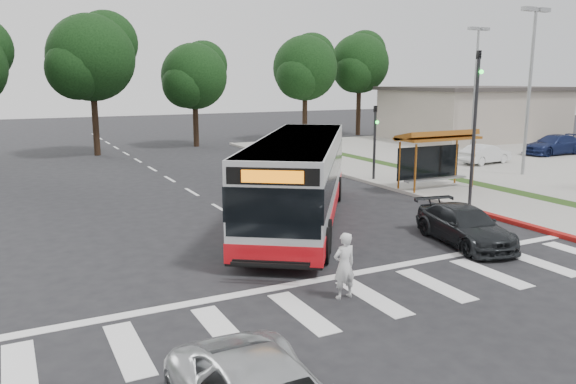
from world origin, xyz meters
TOP-DOWN VIEW (x-y plane):
  - ground at (0.00, 0.00)m, footprint 140.00×140.00m
  - sidewalk_east at (11.00, 8.00)m, footprint 4.00×40.00m
  - curb_east at (9.00, 8.00)m, footprint 0.30×40.00m
  - curb_east_red at (9.00, -2.00)m, footprint 0.32×6.00m
  - parking_lot at (23.00, 10.00)m, footprint 18.00×36.00m
  - commercial_building at (30.00, 22.00)m, footprint 14.00×10.00m
  - building_roof_cap at (30.00, 22.00)m, footprint 14.60×10.60m
  - crosswalk_ladder at (0.00, -5.00)m, footprint 18.00×2.60m
  - bus_shelter at (10.80, 5.10)m, footprint 4.20×1.60m
  - traffic_signal_ne_tall at (9.60, 1.49)m, footprint 0.18×0.37m
  - traffic_signal_ne_short at (9.60, 8.49)m, footprint 0.18×0.37m
  - lot_light_front at (18.00, 6.00)m, footprint 1.90×0.35m
  - lot_light_mid at (24.00, 16.00)m, footprint 1.90×0.35m
  - tree_ne_a at (16.08, 28.06)m, footprint 6.16×5.74m
  - tree_ne_b at (23.08, 30.06)m, footprint 6.16×5.74m
  - tree_north_a at (-1.92, 26.07)m, footprint 6.60×6.15m
  - tree_north_b at (6.07, 28.06)m, footprint 5.72×5.33m
  - transit_bus at (1.91, 2.54)m, footprint 9.30×11.85m
  - pedestrian at (-0.65, -4.67)m, footprint 0.63×0.43m
  - dark_sedan at (5.45, -2.48)m, footprint 2.47×4.49m
  - parked_car_1 at (19.23, 9.99)m, footprint 3.83×1.72m
  - parked_car_3 at (26.87, 11.01)m, footprint 4.87×2.12m

SIDE VIEW (x-z plane):
  - ground at x=0.00m, z-range 0.00..0.00m
  - crosswalk_ladder at x=0.00m, z-range 0.00..0.01m
  - parking_lot at x=23.00m, z-range 0.00..0.10m
  - sidewalk_east at x=11.00m, z-range 0.00..0.12m
  - curb_east at x=9.00m, z-range 0.00..0.15m
  - curb_east_red at x=9.00m, z-range 0.00..0.15m
  - dark_sedan at x=5.45m, z-range 0.00..1.23m
  - parked_car_1 at x=19.23m, z-range 0.10..1.32m
  - parked_car_3 at x=26.87m, z-range 0.10..1.49m
  - pedestrian at x=-0.65m, z-range 0.00..1.69m
  - transit_bus at x=1.91m, z-range 0.00..3.23m
  - commercial_building at x=30.00m, z-range 0.00..4.40m
  - bus_shelter at x=10.80m, z-range 0.92..3.78m
  - traffic_signal_ne_short at x=9.60m, z-range 0.48..4.48m
  - traffic_signal_ne_tall at x=9.60m, z-range 0.63..7.13m
  - building_roof_cap at x=30.00m, z-range 4.40..4.70m
  - tree_north_b at x=6.07m, z-range 1.45..9.88m
  - lot_light_front at x=18.00m, z-range 1.40..10.41m
  - lot_light_mid at x=24.00m, z-range 1.40..10.41m
  - tree_ne_a at x=16.08m, z-range 1.74..11.04m
  - tree_ne_b at x=23.08m, z-range 1.91..11.93m
  - tree_north_a at x=-1.92m, z-range 1.84..12.01m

